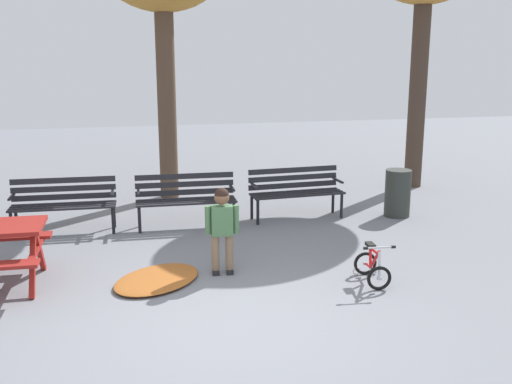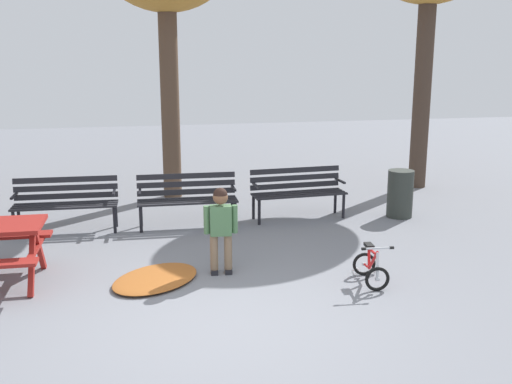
% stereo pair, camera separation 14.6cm
% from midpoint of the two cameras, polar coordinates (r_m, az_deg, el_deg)
% --- Properties ---
extents(ground, '(36.00, 36.00, 0.00)m').
position_cam_midpoint_polar(ground, '(6.38, -3.03, -12.38)').
color(ground, slate).
extents(park_bench_far_left, '(1.62, 0.53, 0.85)m').
position_cam_midpoint_polar(park_bench_far_left, '(9.77, -17.43, -0.71)').
color(park_bench_far_left, '#232328').
rests_on(park_bench_far_left, ground).
extents(park_bench_left, '(1.62, 0.52, 0.85)m').
position_cam_midpoint_polar(park_bench_left, '(9.66, -6.21, -0.33)').
color(park_bench_left, '#232328').
rests_on(park_bench_left, ground).
extents(park_bench_right, '(1.62, 0.54, 0.85)m').
position_cam_midpoint_polar(park_bench_right, '(10.13, 4.42, 0.32)').
color(park_bench_right, '#232328').
rests_on(park_bench_right, ground).
extents(child_standing, '(0.43, 0.19, 1.13)m').
position_cam_midpoint_polar(child_standing, '(7.47, -2.86, -3.03)').
color(child_standing, '#7F664C').
rests_on(child_standing, ground).
extents(kids_bicycle, '(0.41, 0.59, 0.54)m').
position_cam_midpoint_polar(kids_bicycle, '(7.45, 11.52, -7.11)').
color(kids_bicycle, black).
rests_on(kids_bicycle, ground).
extents(leaf_pile, '(1.47, 1.46, 0.07)m').
position_cam_midpoint_polar(leaf_pile, '(7.51, -9.09, -8.20)').
color(leaf_pile, '#9E5623').
rests_on(leaf_pile, ground).
extents(trash_bin, '(0.44, 0.44, 0.82)m').
position_cam_midpoint_polar(trash_bin, '(10.49, 14.09, -0.16)').
color(trash_bin, '#2D332D').
rests_on(trash_bin, ground).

